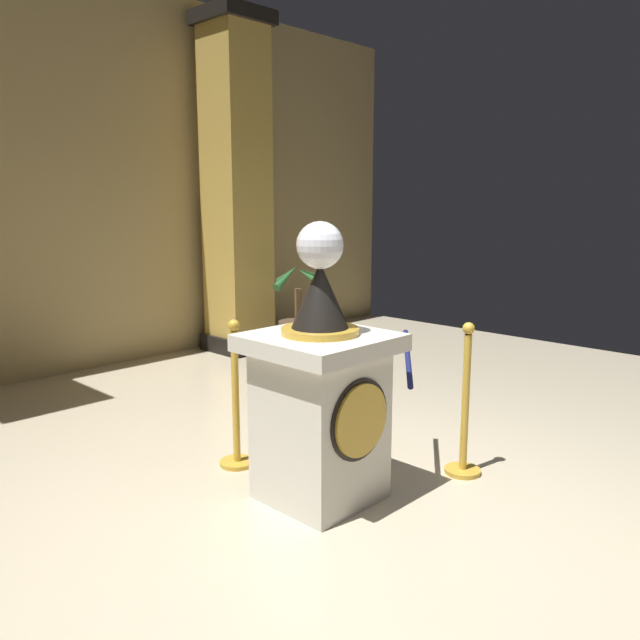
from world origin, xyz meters
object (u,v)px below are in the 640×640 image
pedestal_clock (321,395)px  potted_palm_right (298,331)px  stanchion_near (465,422)px  stanchion_far (236,415)px

pedestal_clock → potted_palm_right: pedestal_clock is taller
pedestal_clock → stanchion_near: size_ratio=1.63×
pedestal_clock → stanchion_far: (-0.05, 0.75, -0.30)m
stanchion_near → stanchion_far: size_ratio=1.01×
stanchion_far → potted_palm_right: (2.37, 1.84, -0.02)m
stanchion_near → stanchion_far: stanchion_near is taller
pedestal_clock → potted_palm_right: (2.31, 2.59, -0.31)m
pedestal_clock → stanchion_near: (0.91, -0.44, -0.29)m
stanchion_far → potted_palm_right: 3.00m
pedestal_clock → stanchion_near: 1.06m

